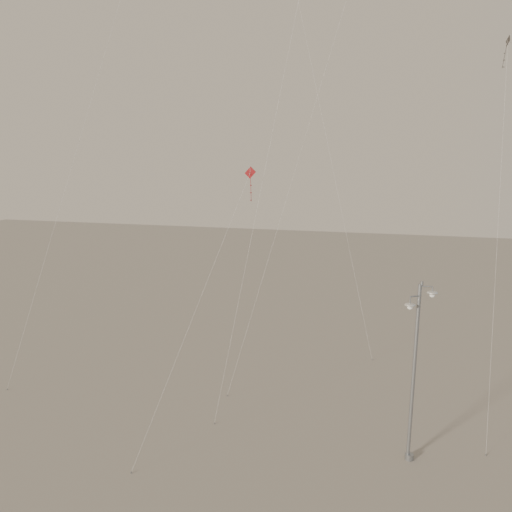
# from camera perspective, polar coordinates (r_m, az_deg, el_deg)

# --- Properties ---
(ground) EXTENTS (160.00, 160.00, 0.00)m
(ground) POSITION_cam_1_polar(r_m,az_deg,el_deg) (31.32, 0.27, -18.50)
(ground) COLOR gray
(ground) RESTS_ON ground
(street_lamp) EXTENTS (1.50, 0.94, 9.14)m
(street_lamp) POSITION_cam_1_polar(r_m,az_deg,el_deg) (29.07, 15.59, -10.68)
(street_lamp) COLOR gray
(street_lamp) RESTS_ON ground
(kite_0) EXTENTS (6.06, 10.31, 30.19)m
(kite_0) POSITION_cam_1_polar(r_m,az_deg,el_deg) (43.14, -13.83, 22.16)
(kite_0) COLOR maroon
(kite_0) RESTS_ON ground
(kite_1) EXTENTS (3.98, 8.00, 28.02)m
(kite_1) POSITION_cam_1_polar(r_m,az_deg,el_deg) (35.48, 3.66, 21.20)
(kite_1) COLOR black
(kite_1) RESTS_ON ground
(kite_3) EXTENTS (3.96, 8.50, 14.32)m
(kite_3) POSITION_cam_1_polar(r_m,az_deg,el_deg) (30.65, -2.90, 2.32)
(kite_3) COLOR maroon
(kite_3) RESTS_ON ground
(kite_4) EXTENTS (0.58, 7.55, 21.50)m
(kite_4) POSITION_cam_1_polar(r_m,az_deg,el_deg) (34.23, 23.42, 10.54)
(kite_4) COLOR black
(kite_4) RESTS_ON ground
(kite_5) EXTENTS (9.55, 9.45, 35.16)m
(kite_5) POSITION_cam_1_polar(r_m,az_deg,el_deg) (48.99, 4.71, 22.17)
(kite_5) COLOR #8A3817
(kite_5) RESTS_ON ground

